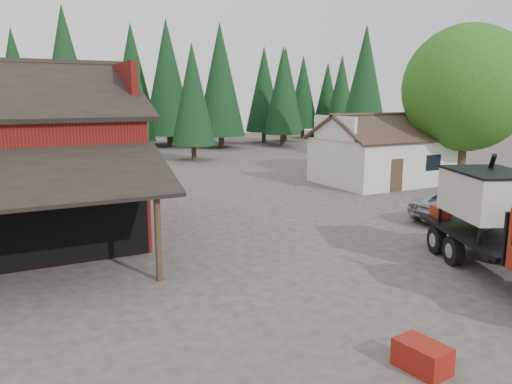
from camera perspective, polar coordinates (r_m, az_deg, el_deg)
name	(u,v)px	position (r m, az deg, el deg)	size (l,w,h in m)	color
ground	(345,272)	(16.82, 10.09, -9.04)	(120.00, 120.00, 0.00)	#413833
farmhouse	(382,158)	(34.39, 14.24, 3.82)	(8.60, 6.42, 4.65)	silver
deciduous_tree	(467,93)	(34.94, 22.94, 10.39)	(8.00, 8.00, 10.20)	#382619
conifer_backdrop	(101,151)	(55.62, -17.29, 4.50)	(76.00, 16.00, 16.00)	#10311B
near_pine_b	(193,94)	(45.30, -7.26, 11.03)	(3.96, 3.96, 10.40)	#382619
near_pine_c	(365,84)	(49.90, 12.32, 12.00)	(4.84, 4.84, 12.40)	#382619
near_pine_d	(66,76)	(46.85, -20.91, 12.25)	(5.28, 5.28, 13.40)	#382619
feed_truck	(512,226)	(17.18, 27.23, -3.49)	(5.32, 8.62, 3.80)	black
silver_car	(465,205)	(24.95, 22.80, -1.43)	(2.44, 5.30, 1.47)	#ABADB3
equip_box	(422,357)	(11.57, 18.45, -17.42)	(0.70, 1.10, 0.60)	maroon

